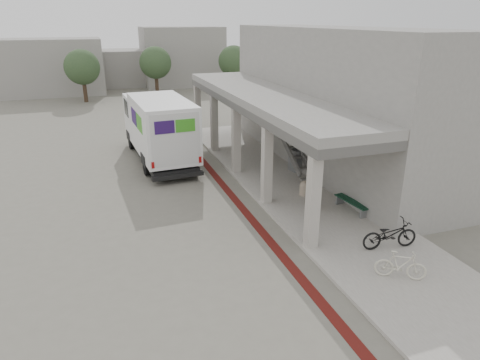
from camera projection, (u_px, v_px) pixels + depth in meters
name	position (u px, v px, depth m)	size (l,w,h in m)	color
ground	(222.00, 215.00, 17.12)	(120.00, 120.00, 0.00)	#666257
bike_lane_stripe	(231.00, 194.00, 19.19)	(0.35, 40.00, 0.01)	#511310
sidewalk	(311.00, 201.00, 18.31)	(4.40, 28.00, 0.12)	gray
transit_building	(323.00, 101.00, 21.96)	(7.60, 17.00, 7.00)	gray
distant_backdrop	(104.00, 64.00, 47.04)	(28.00, 10.00, 6.50)	gray
tree_left	(82.00, 67.00, 39.24)	(3.20, 3.20, 4.80)	#38281C
tree_mid	(155.00, 63.00, 43.13)	(3.20, 3.20, 4.80)	#38281C
tree_right	(234.00, 61.00, 44.67)	(3.20, 3.20, 4.80)	#38281C
fedex_truck	(159.00, 127.00, 23.20)	(3.02, 8.39, 3.52)	black
bench	(352.00, 204.00, 17.17)	(0.61, 1.81, 0.42)	gray
bollard_near	(305.00, 188.00, 18.71)	(0.43, 0.43, 0.64)	tan
bollard_far	(316.00, 203.00, 17.32)	(0.37, 0.37, 0.56)	gray
utility_cabinet	(296.00, 160.00, 21.60)	(0.50, 0.67, 1.11)	gray
bicycle_black	(390.00, 234.00, 14.29)	(0.67, 1.92, 1.01)	black
bicycle_cream	(401.00, 265.00, 12.63)	(0.42, 1.49, 0.90)	beige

